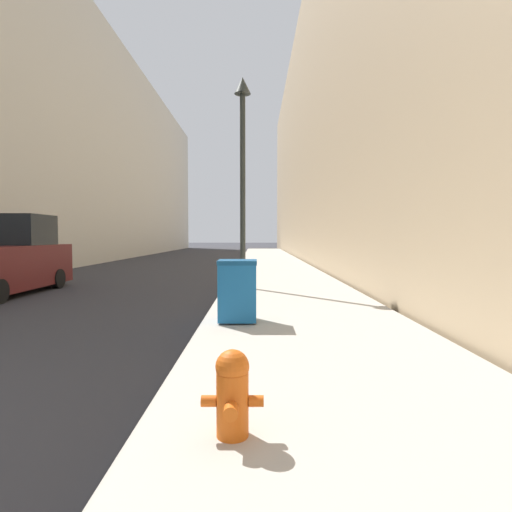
{
  "coord_description": "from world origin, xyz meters",
  "views": [
    {
      "loc": [
        4.82,
        -2.04,
        1.74
      ],
      "look_at": [
        4.79,
        19.96,
        0.63
      ],
      "focal_mm": 28.0,
      "sensor_mm": 36.0,
      "label": 1
    }
  ],
  "objects_px": {
    "lamppost": "(243,156)",
    "fire_hydrant": "(233,391)",
    "pickup_truck": "(4,261)",
    "trash_bin": "(238,290)"
  },
  "relations": [
    {
      "from": "trash_bin",
      "to": "fire_hydrant",
      "type": "bearing_deg",
      "value": -87.93
    },
    {
      "from": "lamppost",
      "to": "fire_hydrant",
      "type": "bearing_deg",
      "value": -88.63
    },
    {
      "from": "fire_hydrant",
      "to": "lamppost",
      "type": "distance_m",
      "value": 9.92
    },
    {
      "from": "trash_bin",
      "to": "lamppost",
      "type": "relative_size",
      "value": 0.18
    },
    {
      "from": "fire_hydrant",
      "to": "lamppost",
      "type": "height_order",
      "value": "lamppost"
    },
    {
      "from": "lamppost",
      "to": "pickup_truck",
      "type": "bearing_deg",
      "value": -175.77
    },
    {
      "from": "lamppost",
      "to": "pickup_truck",
      "type": "relative_size",
      "value": 1.29
    },
    {
      "from": "trash_bin",
      "to": "lamppost",
      "type": "distance_m",
      "value": 6.03
    },
    {
      "from": "pickup_truck",
      "to": "fire_hydrant",
      "type": "bearing_deg",
      "value": -49.89
    },
    {
      "from": "lamppost",
      "to": "pickup_truck",
      "type": "height_order",
      "value": "lamppost"
    }
  ]
}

